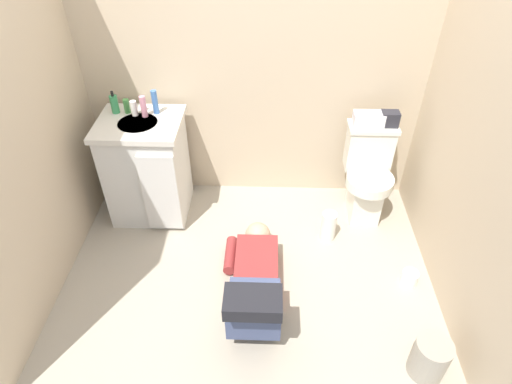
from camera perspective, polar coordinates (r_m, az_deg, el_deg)
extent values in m
cube|color=#A59A87|center=(3.08, -1.01, -10.97)|extent=(3.02, 2.95, 0.04)
cube|color=#C5B092|center=(3.20, -0.35, 18.23)|extent=(2.68, 0.08, 2.40)
cube|color=#C5B092|center=(2.69, -30.59, 8.24)|extent=(0.08, 1.95, 2.40)
cube|color=#C5B092|center=(2.57, 29.32, 7.36)|extent=(0.08, 1.95, 2.40)
cube|color=silver|center=(3.48, 14.16, -0.49)|extent=(0.22, 0.30, 0.38)
cylinder|color=silver|center=(3.32, 14.83, 1.37)|extent=(0.35, 0.35, 0.08)
cube|color=silver|center=(3.37, 14.77, 5.63)|extent=(0.34, 0.17, 0.34)
cube|color=silver|center=(3.28, 15.30, 8.31)|extent=(0.36, 0.19, 0.03)
cube|color=silver|center=(3.41, -14.13, 2.81)|extent=(0.56, 0.48, 0.78)
cube|color=silver|center=(3.19, -15.29, 8.74)|extent=(0.60, 0.52, 0.04)
cylinder|color=silver|center=(3.17, -15.36, 8.47)|extent=(0.28, 0.28, 0.05)
cube|color=silver|center=(3.19, -12.50, -0.23)|extent=(0.26, 0.03, 0.66)
cylinder|color=silver|center=(3.27, -14.91, 11.05)|extent=(0.02, 0.02, 0.10)
cube|color=maroon|center=(2.97, 0.05, -10.38)|extent=(0.29, 0.52, 0.17)
sphere|color=tan|center=(3.19, 0.25, -5.74)|extent=(0.19, 0.19, 0.19)
cube|color=#414C70|center=(2.68, -0.22, -14.94)|extent=(0.31, 0.28, 0.20)
cube|color=#414C70|center=(2.50, -0.35, -15.94)|extent=(0.31, 0.12, 0.32)
cube|color=black|center=(2.33, -0.41, -14.40)|extent=(0.31, 0.19, 0.09)
cylinder|color=maroon|center=(3.11, -3.40, -8.32)|extent=(0.08, 0.30, 0.08)
cube|color=silver|center=(3.24, 14.71, 9.34)|extent=(0.22, 0.11, 0.10)
cube|color=#26262D|center=(3.27, 17.31, 9.25)|extent=(0.12, 0.09, 0.11)
cylinder|color=#399659|center=(3.31, -18.25, 10.98)|extent=(0.06, 0.06, 0.13)
cylinder|color=black|center=(3.27, -18.54, 12.25)|extent=(0.02, 0.02, 0.04)
cylinder|color=#4D9D4C|center=(3.29, -16.77, 10.85)|extent=(0.04, 0.04, 0.10)
cylinder|color=white|center=(3.24, -15.86, 10.64)|extent=(0.05, 0.05, 0.11)
cylinder|color=pink|center=(3.19, -14.69, 10.91)|extent=(0.04, 0.04, 0.16)
cylinder|color=#3F6DB2|center=(3.21, -13.24, 11.52)|extent=(0.04, 0.04, 0.18)
cylinder|color=gray|center=(2.73, 22.04, -19.73)|extent=(0.20, 0.20, 0.26)
cylinder|color=white|center=(3.27, 9.59, -4.48)|extent=(0.11, 0.11, 0.24)
cylinder|color=white|center=(3.16, 19.68, -10.64)|extent=(0.11, 0.11, 0.10)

